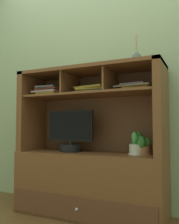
# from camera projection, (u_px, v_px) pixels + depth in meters

# --- Properties ---
(floor_plane) EXTENTS (6.00, 6.00, 0.02)m
(floor_plane) POSITION_uv_depth(u_px,v_px,m) (89.00, 216.00, 2.17)
(floor_plane) COLOR brown
(floor_plane) RESTS_ON ground
(back_wall) EXTENTS (6.00, 0.02, 2.80)m
(back_wall) POSITION_uv_depth(u_px,v_px,m) (100.00, 64.00, 2.48)
(back_wall) COLOR #9AB189
(back_wall) RESTS_ON ground
(media_console) EXTENTS (1.32, 0.48, 1.29)m
(media_console) POSITION_uv_depth(u_px,v_px,m) (90.00, 166.00, 2.20)
(media_console) COLOR brown
(media_console) RESTS_ON ground
(tv_monitor) EXTENTS (0.45, 0.20, 0.38)m
(tv_monitor) POSITION_uv_depth(u_px,v_px,m) (70.00, 134.00, 2.28)
(tv_monitor) COLOR black
(tv_monitor) RESTS_ON media_console
(potted_orchid) EXTENTS (0.14, 0.14, 0.19)m
(potted_orchid) POSITION_uv_depth(u_px,v_px,m) (143.00, 146.00, 2.03)
(potted_orchid) COLOR #A86A49
(potted_orchid) RESTS_ON media_console
(potted_fern) EXTENTS (0.14, 0.14, 0.19)m
(potted_fern) POSITION_uv_depth(u_px,v_px,m) (137.00, 146.00, 2.04)
(potted_fern) COLOR silver
(potted_fern) RESTS_ON media_console
(magazine_stack_left) EXTENTS (0.28, 0.28, 0.08)m
(magazine_stack_left) POSITION_uv_depth(u_px,v_px,m) (51.00, 92.00, 2.37)
(magazine_stack_left) COLOR gold
(magazine_stack_left) RESTS_ON media_console
(magazine_stack_centre) EXTENTS (0.31, 0.27, 0.06)m
(magazine_stack_centre) POSITION_uv_depth(u_px,v_px,m) (93.00, 91.00, 2.25)
(magazine_stack_centre) COLOR #BC913A
(magazine_stack_centre) RESTS_ON media_console
(magazine_stack_right) EXTENTS (0.34, 0.31, 0.06)m
(magazine_stack_right) POSITION_uv_depth(u_px,v_px,m) (137.00, 88.00, 2.11)
(magazine_stack_right) COLOR #AF3E28
(magazine_stack_right) RESTS_ON media_console
(diffuser_bottle) EXTENTS (0.07, 0.07, 0.26)m
(diffuser_bottle) POSITION_uv_depth(u_px,v_px,m) (137.00, 60.00, 2.09)
(diffuser_bottle) COLOR slate
(diffuser_bottle) RESTS_ON media_console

